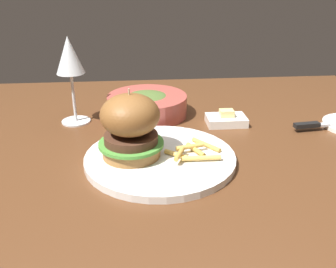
# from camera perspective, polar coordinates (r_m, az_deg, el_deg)

# --- Properties ---
(dining_table) EXTENTS (1.38, 0.98, 0.74)m
(dining_table) POSITION_cam_1_polar(r_m,az_deg,el_deg) (0.84, -4.63, -6.30)
(dining_table) COLOR #56331C
(dining_table) RESTS_ON ground
(main_plate) EXTENTS (0.29, 0.29, 0.01)m
(main_plate) POSITION_cam_1_polar(r_m,az_deg,el_deg) (0.72, -1.37, -3.71)
(main_plate) COLOR white
(main_plate) RESTS_ON dining_table
(burger_sandwich) EXTENTS (0.12, 0.12, 0.13)m
(burger_sandwich) POSITION_cam_1_polar(r_m,az_deg,el_deg) (0.70, -5.92, 1.23)
(burger_sandwich) COLOR #9E6B38
(burger_sandwich) RESTS_ON main_plate
(fries_pile) EXTENTS (0.11, 0.11, 0.02)m
(fries_pile) POSITION_cam_1_polar(r_m,az_deg,el_deg) (0.72, 3.71, -2.62)
(fries_pile) COLOR gold
(fries_pile) RESTS_ON main_plate
(wine_glass) EXTENTS (0.07, 0.07, 0.21)m
(wine_glass) POSITION_cam_1_polar(r_m,az_deg,el_deg) (0.89, -14.92, 10.97)
(wine_glass) COLOR silver
(wine_glass) RESTS_ON dining_table
(table_knife) EXTENTS (0.24, 0.04, 0.01)m
(table_knife) POSITION_cam_1_polar(r_m,az_deg,el_deg) (0.94, 23.81, 1.49)
(table_knife) COLOR silver
(table_knife) RESTS_ON bread_plate
(butter_dish) EXTENTS (0.09, 0.06, 0.04)m
(butter_dish) POSITION_cam_1_polar(r_m,az_deg,el_deg) (0.90, 8.73, 2.18)
(butter_dish) COLOR white
(butter_dish) RESTS_ON dining_table
(soup_bowl) EXTENTS (0.20, 0.20, 0.06)m
(soup_bowl) POSITION_cam_1_polar(r_m,az_deg,el_deg) (0.94, -3.33, 4.53)
(soup_bowl) COLOR #B24C42
(soup_bowl) RESTS_ON dining_table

